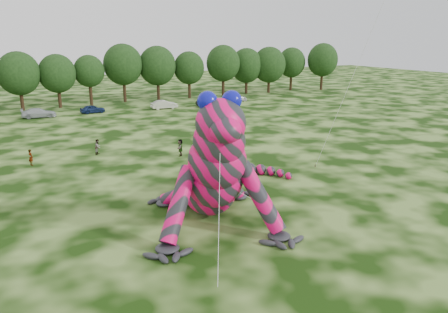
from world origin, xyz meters
name	(u,v)px	position (x,y,z in m)	size (l,w,h in m)	color
ground	(258,229)	(0.00, 0.00, 0.00)	(240.00, 240.00, 0.00)	#16330A
inflatable_gecko	(206,148)	(-1.51, 4.44, 4.43)	(14.93, 17.72, 8.86)	#EB0963
flying_kite	(383,4)	(14.14, 4.83, 14.15)	(3.26, 5.03, 16.26)	#C33B18
tree_7	(20,81)	(-10.08, 56.80, 4.74)	(6.68, 6.01, 9.48)	black
tree_8	(58,81)	(-4.22, 56.99, 4.47)	(6.14, 5.53, 8.94)	black
tree_9	(90,80)	(1.06, 57.35, 4.34)	(5.27, 4.74, 8.68)	black
tree_10	(124,73)	(7.40, 58.58, 5.25)	(7.09, 6.38, 10.50)	black
tree_11	(158,73)	(13.79, 58.20, 5.03)	(7.01, 6.31, 10.07)	black
tree_12	(189,75)	(20.01, 57.74, 4.49)	(5.99, 5.39, 8.97)	black
tree_13	(223,71)	(27.13, 57.13, 5.06)	(6.83, 6.15, 10.13)	black
tree_14	(246,71)	(33.46, 58.72, 4.70)	(6.82, 6.14, 9.40)	black
tree_15	(269,70)	(38.47, 57.77, 4.82)	(7.17, 6.45, 9.63)	black
tree_16	(291,69)	(45.45, 59.37, 4.69)	(6.26, 5.63, 9.37)	black
tree_17	(322,67)	(51.95, 56.66, 5.15)	(6.98, 6.28, 10.30)	black
car_3	(39,113)	(-8.38, 48.40, 0.71)	(1.99, 4.88, 1.42)	#AFB5B8
car_4	(93,109)	(-0.46, 48.76, 0.65)	(1.53, 3.80, 1.29)	#13234C
car_5	(164,105)	(11.00, 47.45, 0.73)	(1.54, 4.41, 1.45)	beige
car_6	(210,102)	(19.25, 46.77, 0.71)	(2.35, 5.09, 1.41)	#27272A
car_7	(236,98)	(25.80, 49.49, 0.66)	(1.84, 4.53, 1.31)	white
spectator_1	(98,147)	(-5.07, 22.97, 0.80)	(0.78, 0.60, 1.59)	gray
spectator_0	(31,157)	(-11.50, 21.86, 0.78)	(0.57, 0.37, 1.56)	gray
spectator_5	(180,147)	(2.27, 18.62, 0.86)	(1.59, 0.51, 1.72)	gray
spectator_2	(214,117)	(12.83, 32.22, 0.90)	(1.16, 0.67, 1.80)	gray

